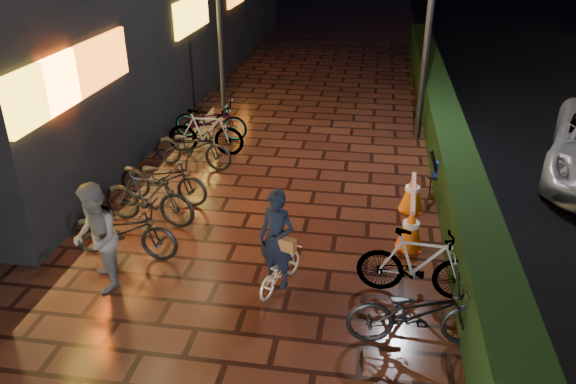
% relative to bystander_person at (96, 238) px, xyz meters
% --- Properties ---
extents(ground, '(80.00, 80.00, 0.00)m').
position_rel_bystander_person_xyz_m(ground, '(2.23, -0.18, -0.85)').
color(ground, '#381911').
rests_on(ground, ground).
extents(hedge, '(0.70, 20.00, 1.00)m').
position_rel_bystander_person_xyz_m(hedge, '(5.53, 7.82, -0.35)').
color(hedge, black).
rests_on(hedge, ground).
extents(bystander_person, '(0.96, 1.03, 1.69)m').
position_rel_bystander_person_xyz_m(bystander_person, '(0.00, 0.00, 0.00)').
color(bystander_person, '#58585B').
rests_on(bystander_person, ground).
extents(lamp_post_hedge, '(0.57, 0.18, 5.89)m').
position_rel_bystander_person_xyz_m(lamp_post_hedge, '(4.98, 7.11, 2.40)').
color(lamp_post_hedge, black).
rests_on(lamp_post_hedge, ground).
extents(lamp_post_sf, '(0.48, 0.19, 5.04)m').
position_rel_bystander_person_xyz_m(lamp_post_sf, '(-0.23, 8.02, 1.93)').
color(lamp_post_sf, black).
rests_on(lamp_post_sf, ground).
extents(cyclist, '(0.78, 1.21, 1.64)m').
position_rel_bystander_person_xyz_m(cyclist, '(2.62, 0.37, -0.24)').
color(cyclist, silver).
rests_on(cyclist, ground).
extents(traffic_barrier, '(0.55, 1.84, 0.74)m').
position_rel_bystander_person_xyz_m(traffic_barrier, '(4.65, 2.53, -0.48)').
color(traffic_barrier, '#FF630D').
rests_on(traffic_barrier, ground).
extents(cart_assembly, '(0.73, 0.63, 1.03)m').
position_rel_bystander_person_xyz_m(cart_assembly, '(5.33, 3.94, -0.32)').
color(cart_assembly, black).
rests_on(cart_assembly, ground).
extents(parked_bikes_storefront, '(1.99, 6.11, 1.08)m').
position_rel_bystander_person_xyz_m(parked_bikes_storefront, '(-0.02, 3.61, -0.35)').
color(parked_bikes_storefront, black).
rests_on(parked_bikes_storefront, ground).
extents(parked_bikes_hedge, '(1.92, 1.80, 1.08)m').
position_rel_bystander_person_xyz_m(parked_bikes_hedge, '(4.62, -0.06, -0.34)').
color(parked_bikes_hedge, black).
rests_on(parked_bikes_hedge, ground).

